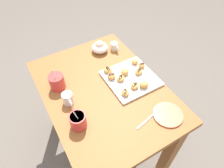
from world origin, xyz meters
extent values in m
plane|color=#665B51|center=(0.00, 0.00, 0.00)|extent=(8.00, 8.00, 0.00)
cube|color=#935628|center=(0.00, 0.00, 0.71)|extent=(0.94, 0.69, 0.04)
cube|color=#935628|center=(-0.41, -0.28, 0.35)|extent=(0.07, 0.07, 0.70)
cube|color=#935628|center=(0.41, -0.28, 0.35)|extent=(0.07, 0.07, 0.70)
cube|color=#935628|center=(0.41, 0.28, 0.35)|extent=(0.07, 0.07, 0.70)
cube|color=silver|center=(-0.01, -0.19, 0.74)|extent=(0.30, 0.30, 0.02)
cylinder|color=red|center=(-0.15, 0.23, 0.78)|extent=(0.08, 0.08, 0.09)
torus|color=red|center=(-0.10, 0.23, 0.78)|extent=(0.06, 0.01, 0.06)
cylinder|color=black|center=(-0.15, 0.23, 0.81)|extent=(0.07, 0.07, 0.01)
cylinder|color=silver|center=(-0.17, 0.23, 0.81)|extent=(0.04, 0.03, 0.11)
cylinder|color=red|center=(0.15, 0.23, 0.78)|extent=(0.09, 0.09, 0.09)
torus|color=red|center=(0.21, 0.23, 0.78)|extent=(0.06, 0.01, 0.06)
cylinder|color=black|center=(0.15, 0.23, 0.82)|extent=(0.08, 0.08, 0.01)
cylinder|color=silver|center=(0.13, 0.23, 0.82)|extent=(0.04, 0.01, 0.12)
cylinder|color=silver|center=(0.01, 0.22, 0.77)|extent=(0.06, 0.06, 0.07)
cone|color=silver|center=(0.04, 0.22, 0.79)|extent=(0.02, 0.02, 0.02)
torus|color=silver|center=(-0.03, 0.22, 0.77)|extent=(0.05, 0.01, 0.05)
cylinder|color=white|center=(0.01, 0.22, 0.80)|extent=(0.05, 0.05, 0.01)
ellipsoid|color=silver|center=(0.33, -0.15, 0.76)|extent=(0.12, 0.12, 0.06)
sphere|color=beige|center=(0.33, -0.15, 0.79)|extent=(0.06, 0.06, 0.06)
ellipsoid|color=green|center=(0.34, -0.15, 0.81)|extent=(0.03, 0.03, 0.02)
cylinder|color=silver|center=(0.29, -0.25, 0.76)|extent=(0.05, 0.05, 0.05)
cone|color=silver|center=(0.32, -0.25, 0.78)|extent=(0.02, 0.02, 0.02)
torus|color=silver|center=(0.26, -0.25, 0.76)|extent=(0.04, 0.01, 0.04)
cylinder|color=#381E11|center=(0.29, -0.25, 0.78)|extent=(0.04, 0.04, 0.01)
cylinder|color=#E5704C|center=(-0.34, -0.21, 0.74)|extent=(0.16, 0.16, 0.01)
cube|color=silver|center=(-0.31, -0.09, 0.74)|extent=(0.04, 0.15, 0.00)
ellipsoid|color=silver|center=(-0.29, -0.16, 0.74)|extent=(0.03, 0.02, 0.01)
ellipsoid|color=#D19347|center=(-0.11, -0.08, 0.76)|extent=(0.06, 0.06, 0.03)
ellipsoid|color=#381E11|center=(-0.11, -0.08, 0.78)|extent=(0.04, 0.04, 0.00)
ellipsoid|color=#D19347|center=(0.08, -0.28, 0.76)|extent=(0.07, 0.07, 0.03)
ellipsoid|color=#D19347|center=(-0.09, -0.16, 0.76)|extent=(0.07, 0.07, 0.03)
ellipsoid|color=#381E11|center=(-0.09, -0.16, 0.78)|extent=(0.03, 0.04, 0.00)
ellipsoid|color=#D19347|center=(0.10, -0.09, 0.76)|extent=(0.06, 0.06, 0.03)
ellipsoid|color=#381E11|center=(0.10, -0.09, 0.78)|extent=(0.04, 0.02, 0.00)
ellipsoid|color=#D19347|center=(-0.12, -0.21, 0.77)|extent=(0.06, 0.06, 0.04)
ellipsoid|color=#D19347|center=(-0.01, -0.25, 0.76)|extent=(0.06, 0.07, 0.03)
ellipsoid|color=#381E11|center=(-0.01, -0.25, 0.78)|extent=(0.03, 0.04, 0.00)
ellipsoid|color=#D19347|center=(0.00, -0.12, 0.76)|extent=(0.07, 0.07, 0.03)
ellipsoid|color=#381E11|center=(0.00, -0.12, 0.78)|extent=(0.04, 0.04, 0.00)
ellipsoid|color=#D19347|center=(0.03, -0.17, 0.77)|extent=(0.07, 0.07, 0.04)
ellipsoid|color=#D19347|center=(0.03, -0.30, 0.76)|extent=(0.06, 0.06, 0.03)
ellipsoid|color=#381E11|center=(0.03, -0.30, 0.78)|extent=(0.03, 0.03, 0.00)
ellipsoid|color=#D19347|center=(0.04, -0.08, 0.77)|extent=(0.06, 0.05, 0.03)
ellipsoid|color=#381E11|center=(0.04, -0.08, 0.78)|extent=(0.03, 0.04, 0.00)
camera|label=1|loc=(-0.70, 0.35, 1.65)|focal=32.24mm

